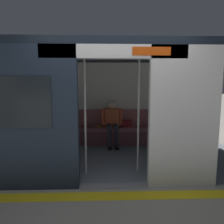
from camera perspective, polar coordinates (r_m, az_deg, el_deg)
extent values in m
plane|color=gray|center=(3.63, 0.43, -19.30)|extent=(60.00, 60.00, 0.00)
cube|color=yellow|center=(3.36, 0.66, -21.57)|extent=(8.00, 0.24, 0.01)
cube|color=silver|center=(3.48, 18.70, -1.67)|extent=(1.09, 0.12, 2.21)
cube|color=black|center=(3.44, 18.95, 2.66)|extent=(0.60, 0.02, 0.55)
cube|color=black|center=(3.43, -24.95, 2.35)|extent=(1.10, 0.02, 0.76)
cube|color=silver|center=(3.27, 0.47, 15.84)|extent=(2.18, 0.16, 0.20)
cube|color=#BF3F0C|center=(3.25, 10.57, 15.77)|extent=(0.56, 0.02, 0.12)
cube|color=black|center=(4.63, -0.26, 15.42)|extent=(6.40, 2.87, 0.12)
cube|color=slate|center=(4.87, -0.25, -12.03)|extent=(6.08, 2.71, 0.01)
cube|color=silver|center=(5.96, -0.64, 2.46)|extent=(6.08, 0.10, 2.21)
cube|color=#935156|center=(5.95, -0.62, -1.42)|extent=(3.52, 0.06, 0.45)
cube|color=white|center=(4.61, -0.26, 14.31)|extent=(4.48, 0.16, 0.03)
cube|color=gray|center=(3.62, 0.43, -19.21)|extent=(1.09, 0.19, 0.01)
cube|color=#935156|center=(5.78, -0.57, -4.41)|extent=(3.06, 0.44, 0.09)
cube|color=brown|center=(5.65, -0.51, -7.21)|extent=(3.06, 0.04, 0.39)
cube|color=#CC5933|center=(5.71, -0.07, -1.55)|extent=(0.39, 0.24, 0.50)
sphere|color=beige|center=(5.67, -0.07, 1.89)|extent=(0.21, 0.21, 0.21)
sphere|color=#B2ADA8|center=(5.67, -0.08, 2.27)|extent=(0.19, 0.19, 0.19)
cylinder|color=#CC5933|center=(5.70, 2.31, -1.27)|extent=(0.08, 0.08, 0.44)
cylinder|color=#CC5933|center=(5.66, -2.41, -1.33)|extent=(0.08, 0.08, 0.44)
cylinder|color=#2D2D38|center=(5.56, 1.03, -3.90)|extent=(0.16, 0.41, 0.14)
cylinder|color=#2D2D38|center=(5.54, -0.82, -3.93)|extent=(0.16, 0.41, 0.14)
cylinder|color=#2D2D38|center=(5.43, 1.25, -7.12)|extent=(0.10, 0.10, 0.44)
cylinder|color=#2D2D38|center=(5.41, -0.66, -7.16)|extent=(0.10, 0.10, 0.44)
cube|color=black|center=(5.44, 1.30, -9.59)|extent=(0.11, 0.22, 0.06)
cube|color=black|center=(5.43, -0.62, -9.64)|extent=(0.11, 0.22, 0.06)
cube|color=maroon|center=(5.80, 4.02, -3.09)|extent=(0.26, 0.14, 0.17)
cube|color=maroon|center=(5.72, 4.10, -3.32)|extent=(0.02, 0.01, 0.14)
cube|color=gold|center=(5.80, -3.73, -3.79)|extent=(0.22, 0.26, 0.03)
cylinder|color=silver|center=(3.76, -7.24, -0.80)|extent=(0.04, 0.04, 2.19)
cylinder|color=silver|center=(3.94, 7.11, -0.41)|extent=(0.04, 0.04, 2.19)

